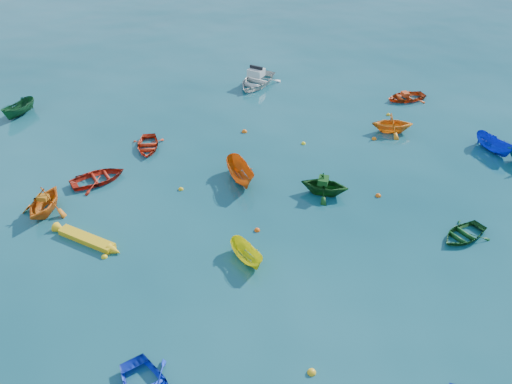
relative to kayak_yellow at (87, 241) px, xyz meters
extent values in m
plane|color=#0A3F4B|center=(8.98, -2.29, 0.00)|extent=(160.00, 160.00, 0.00)
imported|color=orange|center=(-2.61, 2.77, 0.00)|extent=(3.22, 3.52, 1.56)
imported|color=yellow|center=(7.94, -2.31, 0.00)|extent=(1.90, 2.59, 0.94)
imported|color=#104719|center=(19.16, -1.89, 0.00)|extent=(3.34, 2.99, 0.57)
imported|color=#AF1E0E|center=(-0.16, 5.46, 0.00)|extent=(3.90, 3.44, 0.67)
imported|color=#CF6013|center=(8.26, 4.55, 0.00)|extent=(1.93, 3.44, 1.26)
imported|color=#0F4213|center=(12.91, 2.66, 0.00)|extent=(3.40, 3.19, 1.43)
imported|color=#CE4011|center=(22.05, 14.18, 0.00)|extent=(3.49, 2.78, 0.65)
imported|color=#0E28BA|center=(24.90, 6.02, 0.00)|extent=(1.96, 3.05, 1.10)
imported|color=red|center=(2.53, 9.00, 0.00)|extent=(2.11, 2.94, 0.61)
imported|color=orange|center=(19.22, 9.32, 0.00)|extent=(3.14, 2.81, 1.47)
imported|color=#104822|center=(-7.04, 14.89, 0.00)|extent=(2.41, 3.10, 1.14)
imported|color=silver|center=(10.82, 18.32, 0.00)|extent=(5.09, 5.39, 1.51)
cube|color=#CA7014|center=(-2.59, 2.81, 0.92)|extent=(0.65, 0.55, 0.27)
cube|color=#114715|center=(12.82, 2.70, 0.89)|extent=(0.78, 0.88, 0.35)
cube|color=#DD4216|center=(21.95, 14.16, 0.47)|extent=(0.56, 0.68, 0.29)
sphere|color=yellow|center=(9.79, -8.82, 0.00)|extent=(0.34, 0.34, 0.34)
sphere|color=#E75B0C|center=(15.95, 2.06, 0.00)|extent=(0.33, 0.33, 0.33)
sphere|color=yellow|center=(1.02, -1.31, 0.00)|extent=(0.31, 0.31, 0.31)
sphere|color=#FD540D|center=(8.70, -0.17, 0.00)|extent=(0.31, 0.31, 0.31)
sphere|color=yellow|center=(12.83, 8.38, 0.00)|extent=(0.29, 0.29, 0.29)
sphere|color=orange|center=(17.71, 8.42, 0.00)|extent=(0.33, 0.33, 0.33)
sphere|color=gold|center=(4.71, 4.01, 0.00)|extent=(0.30, 0.30, 0.30)
sphere|color=#EF5F0D|center=(9.07, 10.44, 0.00)|extent=(0.38, 0.38, 0.38)
sphere|color=gold|center=(19.86, 11.77, 0.00)|extent=(0.30, 0.30, 0.30)
camera|label=1|loc=(6.33, -19.98, 16.89)|focal=35.00mm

